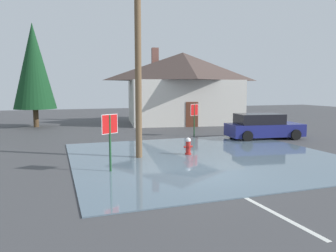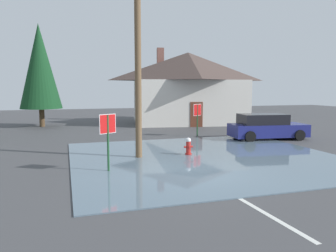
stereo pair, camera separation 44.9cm
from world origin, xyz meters
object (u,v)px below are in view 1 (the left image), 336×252
Objects in this scene: house at (183,87)px; utility_pole at (138,53)px; pine_tree_mid_left at (34,66)px; fire_hydrant at (188,147)px; stop_sign_near at (110,131)px; stop_sign_far at (194,113)px; parked_car at (263,127)px.

utility_pole is at bearing -118.87° from house.
utility_pole is 1.08× the size of pine_tree_mid_left.
house is at bearing 61.13° from utility_pole.
stop_sign_near is at bearing -153.80° from fire_hydrant.
pine_tree_mid_left is (-9.88, 8.77, 3.32)m from stop_sign_far.
fire_hydrant is 6.23m from stop_sign_far.
stop_sign_far is 0.19× the size of house.
utility_pole is at bearing -160.49° from parked_car.
fire_hydrant is at bearing -110.68° from house.
fire_hydrant is 0.40× the size of stop_sign_far.
parked_car is (3.56, -2.33, -0.74)m from stop_sign_far.
fire_hydrant is at bearing -153.17° from parked_car.
stop_sign_far is at bearing 48.30° from stop_sign_near.
utility_pole reaches higher than stop_sign_near.
stop_sign_near is at bearing -120.17° from house.
utility_pole is at bearing 52.13° from stop_sign_near.
house is 10.82m from parked_car.
stop_sign_near is 1.03× the size of stop_sign_far.
house is 12.42m from pine_tree_mid_left.
pine_tree_mid_left reaches higher than stop_sign_near.
fire_hydrant is (3.89, 1.92, -1.12)m from stop_sign_near.
parked_car is (8.58, 3.04, -3.82)m from utility_pole.
utility_pole reaches higher than house.
fire_hydrant is at bearing -116.27° from stop_sign_far.
utility_pole reaches higher than stop_sign_far.
house reaches higher than parked_car.
stop_sign_far is at bearing -41.59° from pine_tree_mid_left.
utility_pole is (-2.30, 0.14, 4.15)m from fire_hydrant.
house is (7.44, 13.50, -1.33)m from utility_pole.
pine_tree_mid_left is at bearing 109.00° from utility_pole.
utility_pole is 4.22× the size of stop_sign_far.
parked_car is 0.58× the size of pine_tree_mid_left.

